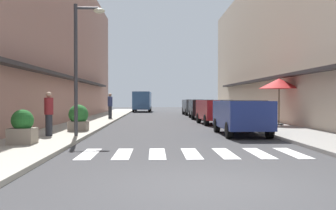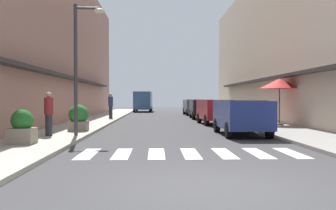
{
  "view_description": "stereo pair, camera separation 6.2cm",
  "coord_description": "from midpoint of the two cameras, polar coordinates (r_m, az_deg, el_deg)",
  "views": [
    {
      "loc": [
        -1.03,
        -6.69,
        1.54
      ],
      "look_at": [
        -0.43,
        10.31,
        1.26
      ],
      "focal_mm": 41.44,
      "sensor_mm": 36.0,
      "label": 1
    },
    {
      "loc": [
        -0.96,
        -6.69,
        1.54
      ],
      "look_at": [
        -0.43,
        10.31,
        1.26
      ],
      "focal_mm": 41.44,
      "sensor_mm": 36.0,
      "label": 2
    }
  ],
  "objects": [
    {
      "name": "crosswalk",
      "position": [
        10.91,
        3.28,
        -7.14
      ],
      "size": [
        6.15,
        2.2,
        0.01
      ],
      "color": "silver",
      "rests_on": "ground_plane"
    },
    {
      "name": "parked_car_far",
      "position": [
        29.96,
        4.94,
        -0.25
      ],
      "size": [
        1.89,
        4.47,
        1.47
      ],
      "color": "black",
      "rests_on": "ground_plane"
    },
    {
      "name": "planter_corner",
      "position": [
        12.98,
        -20.75,
        -3.15
      ],
      "size": [
        0.77,
        0.77,
        1.08
      ],
      "color": "gray",
      "rests_on": "sidewalk_left"
    },
    {
      "name": "sidewalk_right",
      "position": [
        24.56,
        12.23,
        -2.54
      ],
      "size": [
        2.72,
        59.76,
        0.12
      ],
      "primitive_type": "cube",
      "color": "gray",
      "rests_on": "ground_plane"
    },
    {
      "name": "planter_midblock",
      "position": [
        17.57,
        -13.13,
        -1.85
      ],
      "size": [
        0.86,
        0.86,
        1.16
      ],
      "color": "gray",
      "rests_on": "sidewalk_left"
    },
    {
      "name": "pedestrian_walking_far",
      "position": [
        28.14,
        -8.58,
        -0.02
      ],
      "size": [
        0.34,
        0.34,
        1.8
      ],
      "rotation": [
        0.0,
        0.0,
        1.31
      ],
      "color": "#282B33",
      "rests_on": "sidewalk_left"
    },
    {
      "name": "parked_car_mid",
      "position": [
        23.34,
        6.92,
        -0.59
      ],
      "size": [
        1.97,
        4.06,
        1.47
      ],
      "color": "maroon",
      "rests_on": "ground_plane"
    },
    {
      "name": "parked_car_distant",
      "position": [
        36.48,
        3.7,
        -0.04
      ],
      "size": [
        1.9,
        4.07,
        1.47
      ],
      "color": "#4C5156",
      "rests_on": "ground_plane"
    },
    {
      "name": "cafe_umbrella",
      "position": [
        21.77,
        15.95,
        3.02
      ],
      "size": [
        2.16,
        2.16,
        2.52
      ],
      "color": "#262626",
      "rests_on": "sidewalk_right"
    },
    {
      "name": "sidewalk_left",
      "position": [
        24.15,
        -11.63,
        -2.6
      ],
      "size": [
        2.72,
        59.76,
        0.12
      ],
      "primitive_type": "cube",
      "color": "#ADA899",
      "rests_on": "ground_plane"
    },
    {
      "name": "delivery_van",
      "position": [
        45.88,
        -3.84,
        0.76
      ],
      "size": [
        2.14,
        5.46,
        2.37
      ],
      "color": "#33598C",
      "rests_on": "ground_plane"
    },
    {
      "name": "building_row_right",
      "position": [
        27.06,
        19.71,
        8.96
      ],
      "size": [
        5.5,
        40.42,
        10.69
      ],
      "color": "#C6B299",
      "rests_on": "ground_plane"
    },
    {
      "name": "building_row_left",
      "position": [
        26.4,
        -19.64,
        9.23
      ],
      "size": [
        5.5,
        40.42,
        10.75
      ],
      "color": "#A87A6B",
      "rests_on": "ground_plane"
    },
    {
      "name": "ground_plane",
      "position": [
        23.84,
        0.4,
        -2.77
      ],
      "size": [
        93.9,
        93.9,
        0.0
      ],
      "primitive_type": "plane",
      "color": "#38383A"
    },
    {
      "name": "parked_car_near",
      "position": [
        16.58,
        10.62,
        -1.22
      ],
      "size": [
        1.82,
        4.27,
        1.47
      ],
      "color": "navy",
      "rests_on": "ground_plane"
    },
    {
      "name": "pedestrian_walking_near",
      "position": [
        15.47,
        -17.23,
        -1.09
      ],
      "size": [
        0.34,
        0.34,
        1.68
      ],
      "rotation": [
        0.0,
        0.0,
        0.35
      ],
      "color": "#282B33",
      "rests_on": "sidewalk_left"
    },
    {
      "name": "street_lamp",
      "position": [
        15.37,
        -12.8,
        7.22
      ],
      "size": [
        1.19,
        0.28,
        5.05
      ],
      "color": "#38383D",
      "rests_on": "sidewalk_left"
    }
  ]
}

